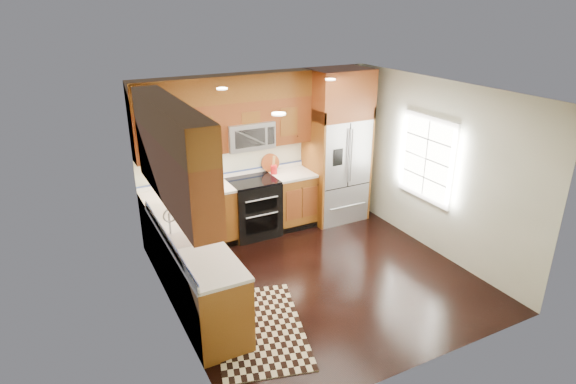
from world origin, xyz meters
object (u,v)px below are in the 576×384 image
range (254,208)px  rug (259,328)px  utensil_crock (274,168)px  refrigerator (337,146)px  knife_block (196,181)px

range → rug: bearing=-112.3°
utensil_crock → refrigerator: bearing=-8.9°
rug → knife_block: (0.06, 2.46, 1.03)m
refrigerator → rug: bearing=-137.7°
refrigerator → utensil_crock: size_ratio=8.49×
rug → range: bearing=82.9°
refrigerator → rug: 3.62m
refrigerator → rug: (-2.50, -2.27, -1.30)m
utensil_crock → range: bearing=-162.9°
refrigerator → utensil_crock: refrigerator is taller
range → utensil_crock: (0.44, 0.14, 0.58)m
rug → knife_block: size_ratio=6.81×
refrigerator → range: bearing=178.6°
refrigerator → knife_block: bearing=175.8°
refrigerator → knife_block: (-2.44, 0.18, -0.26)m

